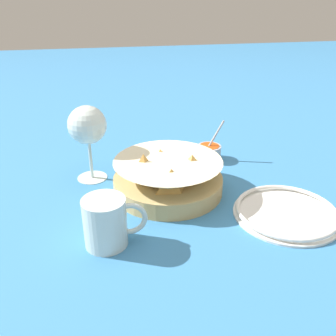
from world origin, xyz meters
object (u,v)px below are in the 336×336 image
side_plate (286,212)px  wine_glass (87,127)px  sauce_cup (209,152)px  beer_mug (106,224)px  food_basket (168,178)px

side_plate → wine_glass: bearing=147.9°
sauce_cup → beer_mug: 0.40m
food_basket → beer_mug: food_basket is taller
food_basket → wine_glass: wine_glass is taller
beer_mug → side_plate: size_ratio=0.54×
sauce_cup → side_plate: 0.28m
sauce_cup → side_plate: size_ratio=0.50×
food_basket → side_plate: food_basket is taller
wine_glass → beer_mug: 0.26m
wine_glass → food_basket: bearing=-30.5°
beer_mug → side_plate: bearing=3.6°
wine_glass → side_plate: bearing=-32.1°
sauce_cup → food_basket: bearing=-133.2°
food_basket → sauce_cup: 0.19m
food_basket → beer_mug: 0.21m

